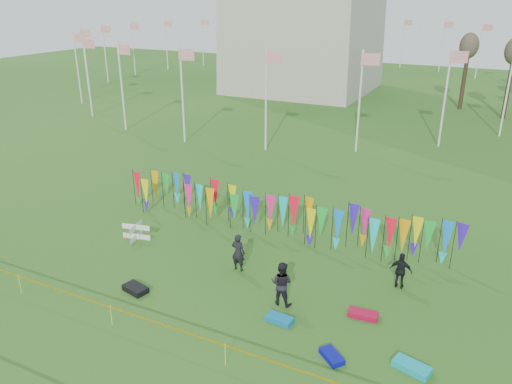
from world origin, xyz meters
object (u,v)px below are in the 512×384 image
at_px(kite_bag_red, 363,314).
at_px(kite_bag_teal, 412,367).
at_px(person_right, 401,271).
at_px(box_kite, 136,232).
at_px(person_mid, 281,283).
at_px(kite_bag_turquoise, 279,319).
at_px(kite_bag_black, 135,289).
at_px(person_left, 238,252).
at_px(kite_bag_blue, 332,356).

xyz_separation_m(kite_bag_red, kite_bag_teal, (2.27, -2.22, 0.01)).
bearing_deg(person_right, kite_bag_red, 73.61).
bearing_deg(kite_bag_teal, box_kite, 166.24).
height_order(person_mid, kite_bag_red, person_mid).
relative_size(person_mid, kite_bag_turquoise, 1.81).
height_order(box_kite, person_right, person_right).
height_order(person_mid, kite_bag_black, person_mid).
height_order(box_kite, kite_bag_red, box_kite).
height_order(box_kite, person_left, person_left).
bearing_deg(person_left, kite_bag_red, 170.78).
distance_m(person_mid, kite_bag_red, 3.44).
bearing_deg(kite_bag_teal, kite_bag_red, 135.72).
bearing_deg(kite_bag_red, kite_bag_teal, -44.28).
bearing_deg(kite_bag_red, person_right, 73.07).
xyz_separation_m(person_right, kite_bag_red, (-0.85, -2.79, -0.72)).
bearing_deg(person_left, person_mid, 150.87).
bearing_deg(kite_bag_red, kite_bag_blue, -96.65).
bearing_deg(person_right, kite_bag_blue, 78.74).
xyz_separation_m(kite_bag_blue, kite_bag_teal, (2.61, 0.66, 0.02)).
distance_m(box_kite, kite_bag_teal, 15.05).
relative_size(person_left, kite_bag_blue, 1.88).
bearing_deg(kite_bag_teal, kite_bag_black, -178.37).
bearing_deg(person_mid, kite_bag_teal, 161.91).
height_order(person_right, kite_bag_turquoise, person_right).
xyz_separation_m(person_mid, kite_bag_turquoise, (0.44, -1.15, -0.85)).
relative_size(box_kite, person_left, 0.47).
distance_m(kite_bag_turquoise, kite_bag_red, 3.34).
height_order(box_kite, kite_bag_black, box_kite).
height_order(kite_bag_turquoise, kite_bag_black, kite_bag_black).
bearing_deg(kite_bag_red, person_left, 170.67).
bearing_deg(person_mid, kite_bag_black, 16.38).
distance_m(kite_bag_turquoise, kite_bag_black, 6.45).
bearing_deg(person_left, kite_bag_blue, 146.27).
relative_size(person_left, person_right, 1.10).
bearing_deg(kite_bag_black, person_mid, 18.14).
bearing_deg(kite_bag_black, box_kite, 128.32).
relative_size(box_kite, kite_bag_black, 0.79).
height_order(kite_bag_red, kite_bag_black, kite_bag_black).
distance_m(box_kite, person_left, 6.23).
height_order(person_right, kite_bag_blue, person_right).
bearing_deg(kite_bag_black, person_left, 48.80).
xyz_separation_m(person_left, kite_bag_blue, (5.80, -3.89, -0.81)).
bearing_deg(box_kite, kite_bag_red, -6.30).
relative_size(kite_bag_blue, kite_bag_teal, 0.78).
bearing_deg(kite_bag_teal, person_right, 105.88).
bearing_deg(kite_bag_blue, person_left, 146.16).
bearing_deg(person_mid, person_right, -142.43).
xyz_separation_m(kite_bag_red, kite_bag_black, (-9.25, -2.55, 0.02)).
bearing_deg(kite_bag_red, kite_bag_turquoise, -148.50).
relative_size(kite_bag_turquoise, kite_bag_teal, 0.85).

